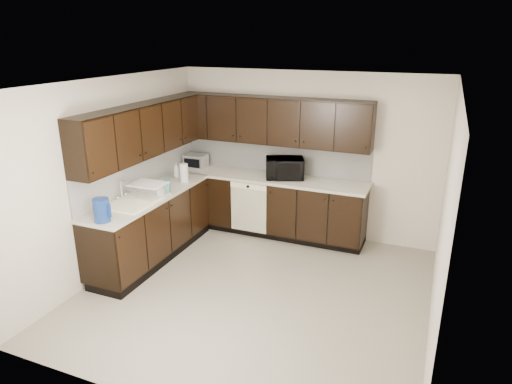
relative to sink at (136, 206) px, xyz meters
The scene contains 20 objects.
floor 1.90m from the sink, ahead, with size 4.00×4.00×0.00m, color gray.
ceiling 2.33m from the sink, ahead, with size 4.00×4.00×0.00m, color white.
wall_back 2.65m from the sink, 50.13° to the left, with size 4.00×0.02×2.50m, color beige.
wall_left 0.49m from the sink, behind, with size 0.02×4.00×2.50m, color beige.
wall_right 3.70m from the sink, ahead, with size 0.02×4.00×2.50m, color beige.
wall_front 2.63m from the sink, 49.77° to the right, with size 4.00×0.02×2.50m, color beige.
lower_cabinets 1.39m from the sink, 58.99° to the left, with size 3.00×2.80×0.90m.
countertop 1.31m from the sink, 59.01° to the left, with size 3.03×2.83×0.04m.
backsplash 1.44m from the sink, 70.83° to the left, with size 3.00×2.80×0.48m.
upper_cabinets 1.61m from the sink, 64.56° to the left, with size 3.00×2.80×0.70m.
dishwasher 1.76m from the sink, 55.40° to the left, with size 0.58×0.04×0.78m.
sink is the anchor object (origin of this frame).
microwave 2.25m from the sink, 49.84° to the left, with size 0.56×0.38×0.31m, color black.
soap_bottle_a 0.39m from the sink, 57.08° to the left, with size 0.09×0.09×0.20m, color gray.
soap_bottle_b 1.16m from the sink, 94.64° to the left, with size 0.08×0.09×0.22m, color gray.
toaster_oven 1.72m from the sink, 92.31° to the left, with size 0.34×0.26×0.22m, color silver.
storage_bin 0.29m from the sink, 80.68° to the left, with size 0.44×0.33×0.17m, color silver.
blue_pitcher 0.72m from the sink, 85.45° to the right, with size 0.19×0.19×0.28m, color navy.
teal_tumbler 0.50m from the sink, 65.26° to the left, with size 0.08×0.08×0.19m, color #0D9691.
paper_towel_roll 1.01m from the sink, 81.34° to the left, with size 0.12×0.12×0.27m, color silver.
Camera 1 is at (1.87, -4.52, 2.98)m, focal length 32.00 mm.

